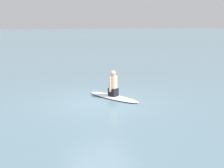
% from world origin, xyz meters
% --- Properties ---
extents(ground_plane, '(400.00, 400.00, 0.00)m').
position_xyz_m(ground_plane, '(0.00, 0.00, 0.00)').
color(ground_plane, slate).
extents(surfboard, '(2.73, 1.34, 0.09)m').
position_xyz_m(surfboard, '(0.44, -0.84, 0.04)').
color(surfboard, white).
rests_on(surfboard, ground).
extents(person_paddler, '(0.41, 0.46, 1.04)m').
position_xyz_m(person_paddler, '(0.44, -0.84, 0.56)').
color(person_paddler, black).
rests_on(person_paddler, surfboard).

